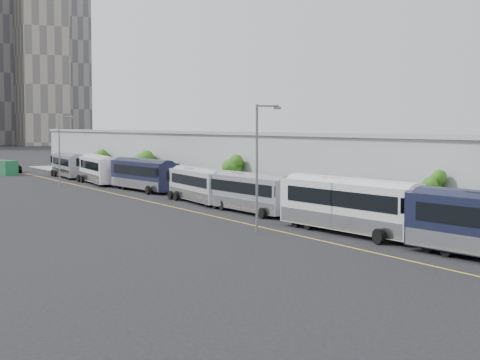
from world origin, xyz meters
TOP-DOWN VIEW (x-y plane):
  - sidewalk at (9.00, 55.00)m, footprint 10.00×170.00m
  - lane_line at (-1.50, 55.00)m, footprint 0.12×160.00m
  - depot at (12.99, 55.00)m, footprint 12.45×160.40m
  - bus_2 at (2.26, 33.95)m, footprint 3.75×14.01m
  - bus_3 at (2.56, 49.71)m, footprint 2.94×12.32m
  - bus_4 at (2.60, 60.63)m, footprint 3.46×12.24m
  - bus_5 at (2.78, 76.68)m, footprint 3.76×13.41m
  - bus_6 at (1.78, 90.74)m, footprint 3.96×13.44m
  - bus_7 at (1.84, 105.33)m, footprint 3.40×12.89m
  - tree_1 at (6.04, 29.73)m, footprint 1.51×1.51m
  - tree_2 at (5.76, 59.39)m, footprint 2.09×2.09m
  - tree_3 at (5.38, 83.44)m, footprint 2.84×2.84m
  - tree_4 at (5.60, 102.04)m, footprint 2.39×2.39m
  - street_lamp_near at (-3.56, 37.15)m, footprint 2.04×0.22m
  - street_lamp_far at (-4.07, 88.08)m, footprint 2.04×0.22m
  - shipping_container at (-5.44, 116.50)m, footprint 3.41×5.98m
  - suv at (-2.94, 122.59)m, footprint 3.78×6.70m

SIDE VIEW (x-z plane):
  - lane_line at x=-1.50m, z-range 0.00..0.02m
  - sidewalk at x=9.00m, z-range 0.00..0.12m
  - suv at x=-2.94m, z-range 0.00..1.77m
  - shipping_container at x=-5.44m, z-range 0.00..2.33m
  - bus_4 at x=2.60m, z-range -0.28..3.25m
  - bus_3 at x=2.56m, z-range -0.28..3.30m
  - bus_7 at x=1.84m, z-range -0.29..3.44m
  - bus_5 at x=2.78m, z-range -0.30..3.57m
  - bus_6 at x=1.78m, z-range -0.30..3.57m
  - bus_2 at x=2.26m, z-range -0.31..3.73m
  - tree_4 at x=5.60m, z-range 0.88..5.06m
  - tree_3 at x=5.38m, z-range 0.89..5.54m
  - depot at x=12.99m, z-range -0.09..7.11m
  - tree_1 at x=6.04m, z-range 1.36..5.72m
  - tree_2 at x=5.76m, z-range 1.25..5.89m
  - street_lamp_far at x=-4.07m, z-range 0.69..9.75m
  - street_lamp_near at x=-3.56m, z-range 0.70..10.03m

